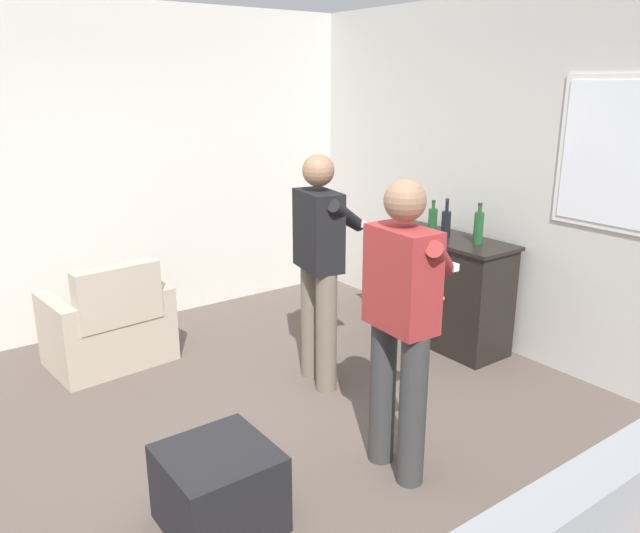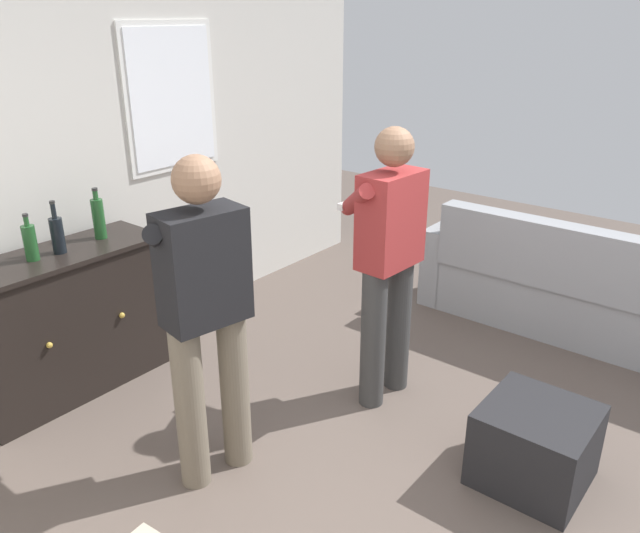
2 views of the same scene
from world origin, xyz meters
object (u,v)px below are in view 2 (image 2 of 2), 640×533
bottle_wine_green (30,242)px  couch (584,296)px  sideboard_cabinet (67,322)px  person_standing_right (388,255)px  bottle_liquor_amber (99,218)px  bottle_spirits_clear (57,234)px  person_standing_left (205,309)px  ottoman (535,445)px

bottle_wine_green → couch: bearing=-39.6°
sideboard_cabinet → person_standing_right: (1.17, -1.58, 0.48)m
bottle_liquor_amber → bottle_spirits_clear: size_ratio=1.02×
bottle_spirits_clear → person_standing_right: (1.14, -1.57, -0.10)m
sideboard_cabinet → bottle_spirits_clear: size_ratio=3.91×
person_standing_left → person_standing_right: size_ratio=1.00×
ottoman → person_standing_right: 1.28m
bottle_liquor_amber → ottoman: 2.85m
bottle_wine_green → person_standing_left: bearing=-82.9°
ottoman → person_standing_right: (0.18, 1.04, 0.73)m
couch → bottle_liquor_amber: bearing=135.0°
bottle_liquor_amber → couch: bearing=-45.0°
person_standing_left → couch: bearing=-21.3°
couch → bottle_wine_green: bearing=140.4°
sideboard_cabinet → person_standing_right: 2.03m
bottle_spirits_clear → person_standing_left: (0.00, -1.28, -0.10)m
couch → bottle_liquor_amber: (-2.34, 2.35, 0.71)m
couch → bottle_liquor_amber: 3.39m
bottle_wine_green → bottle_spirits_clear: bearing=-4.5°
bottle_spirits_clear → person_standing_left: size_ratio=0.19×
sideboard_cabinet → couch: bearing=-41.0°
sideboard_cabinet → person_standing_left: bearing=-88.7°
bottle_liquor_amber → person_standing_right: size_ratio=0.19×
person_standing_left → person_standing_right: 1.18m
bottle_wine_green → person_standing_right: bearing=-50.5°
couch → sideboard_cabinet: (-2.68, 2.32, 0.12)m
bottle_wine_green → bottle_spirits_clear: size_ratio=0.87×
bottle_liquor_amber → person_standing_right: (0.84, -1.61, -0.12)m
sideboard_cabinet → bottle_spirits_clear: 0.58m
ottoman → person_standing_right: bearing=80.2°
sideboard_cabinet → bottle_wine_green: bearing=-179.9°
bottle_wine_green → bottle_spirits_clear: (0.16, -0.01, 0.01)m
person_standing_left → person_standing_right: bearing=-14.3°
bottle_spirits_clear → person_standing_left: bearing=-90.0°
couch → bottle_spirits_clear: 3.58m
bottle_spirits_clear → person_standing_right: size_ratio=0.19×
couch → person_standing_left: 2.90m
bottle_liquor_amber → ottoman: bearing=-76.0°
couch → ottoman: bearing=-169.9°
couch → person_standing_right: 1.78m
bottle_spirits_clear → ottoman: bottle_spirits_clear is taller
couch → bottle_liquor_amber: size_ratio=7.61×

